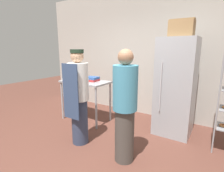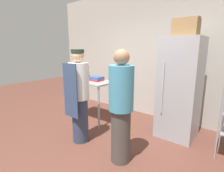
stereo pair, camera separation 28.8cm
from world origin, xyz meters
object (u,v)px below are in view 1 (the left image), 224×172
at_px(cardboard_storage_box, 182,28).
at_px(refrigerator, 176,87).
at_px(donut_box, 70,78).
at_px(blender_pitcher, 82,74).
at_px(person_baker, 79,96).
at_px(person_customer, 125,107).
at_px(binder_stack, 92,79).

bearing_deg(cardboard_storage_box, refrigerator, 117.05).
distance_m(donut_box, blender_pitcher, 0.29).
distance_m(person_baker, person_customer, 0.90).
bearing_deg(person_baker, refrigerator, 45.64).
bearing_deg(blender_pitcher, person_baker, -50.62).
xyz_separation_m(person_baker, person_customer, (0.90, -0.01, -0.01)).
bearing_deg(donut_box, blender_pitcher, 40.50).
distance_m(donut_box, cardboard_storage_box, 2.54).
height_order(refrigerator, blender_pitcher, refrigerator).
bearing_deg(refrigerator, cardboard_storage_box, -62.95).
relative_size(binder_stack, cardboard_storage_box, 0.75).
distance_m(refrigerator, person_baker, 1.82).
height_order(binder_stack, cardboard_storage_box, cardboard_storage_box).
height_order(blender_pitcher, person_baker, person_baker).
xyz_separation_m(donut_box, cardboard_storage_box, (2.28, 0.48, 1.01)).
height_order(refrigerator, donut_box, refrigerator).
bearing_deg(person_customer, person_baker, 179.17).
bearing_deg(binder_stack, donut_box, -160.54).
height_order(binder_stack, person_customer, person_customer).
relative_size(refrigerator, binder_stack, 5.90).
relative_size(donut_box, cardboard_storage_box, 0.71).
distance_m(cardboard_storage_box, person_customer, 1.74).
distance_m(refrigerator, cardboard_storage_box, 1.07).
distance_m(blender_pitcher, binder_stack, 0.30).
bearing_deg(binder_stack, person_baker, -63.01).
bearing_deg(donut_box, cardboard_storage_box, 11.96).
xyz_separation_m(cardboard_storage_box, person_customer, (-0.42, -1.24, -1.15)).
distance_m(cardboard_storage_box, person_baker, 2.12).
relative_size(refrigerator, person_customer, 1.12).
xyz_separation_m(blender_pitcher, person_customer, (1.65, -0.93, -0.23)).
distance_m(binder_stack, cardboard_storage_box, 2.07).
height_order(binder_stack, person_baker, person_baker).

